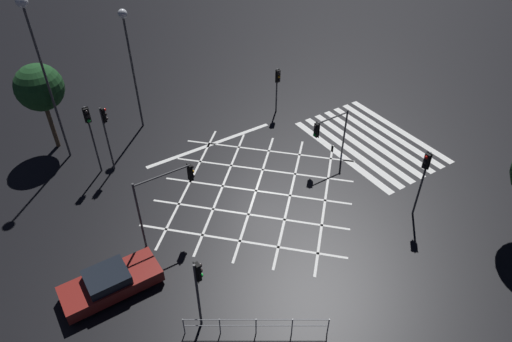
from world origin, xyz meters
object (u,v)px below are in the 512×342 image
Objects in this scene: waiting_car at (111,282)px; street_lamp_west at (128,44)px; traffic_light_median_south at (328,129)px; street_tree_near at (39,88)px; traffic_light_se_main at (278,82)px; traffic_light_sw_cross at (424,172)px; traffic_light_ne_cross at (106,126)px; traffic_light_median_north at (167,189)px; street_lamp_far at (34,42)px; traffic_light_nw_cross at (198,282)px; traffic_light_ne_main at (90,127)px.

street_lamp_west is at bearing 62.32° from waiting_car.
traffic_light_median_south is 0.57× the size of street_tree_near.
street_tree_near is (4.41, 14.75, 1.89)m from traffic_light_se_main.
traffic_light_ne_cross reaches higher than traffic_light_sw_cross.
traffic_light_median_north is 0.42× the size of street_lamp_far.
traffic_light_se_main is 18.15m from traffic_light_nw_cross.
traffic_light_median_south is at bearing -81.50° from traffic_light_sw_cross.
traffic_light_median_north is 11.41m from street_lamp_far.
street_lamp_west is (10.85, -2.62, 2.97)m from traffic_light_median_north.
street_lamp_far is (2.88, 14.38, 5.28)m from traffic_light_se_main.
waiting_car is (-13.35, 0.91, -3.73)m from street_tree_near.
street_lamp_far is at bearing -166.56° from street_tree_near.
traffic_light_sw_cross is at bearing -151.34° from street_lamp_west.
traffic_light_median_north is 0.51× the size of street_lamp_west.
traffic_light_se_main is at bearing -111.87° from street_lamp_west.
traffic_light_ne_main is at bearing -156.80° from street_lamp_far.
traffic_light_sw_cross reaches higher than traffic_light_nw_cross.
waiting_car is at bearing -110.29° from traffic_light_ne_cross.
traffic_light_ne_cross is at bearing -145.10° from street_lamp_far.
street_tree_near is at bearing -49.67° from traffic_light_sw_cross.
traffic_light_ne_cross is 5.77m from street_lamp_west.
street_lamp_west is 6.01m from street_tree_near.
traffic_light_ne_main is 1.05× the size of traffic_light_ne_cross.
traffic_light_se_main reaches higher than traffic_light_median_south.
traffic_light_se_main is at bearing 29.73° from waiting_car.
traffic_light_se_main is at bearing -89.81° from traffic_light_sw_cross.
traffic_light_nw_cross is at bearing -1.14° from traffic_light_sw_cross.
traffic_light_sw_cross is 0.72× the size of street_tree_near.
traffic_light_ne_main is at bearing -28.73° from traffic_light_median_south.
traffic_light_nw_cross is 0.87× the size of waiting_car.
traffic_light_median_north is at bearing -26.35° from traffic_light_sw_cross.
street_lamp_far reaches higher than waiting_car.
waiting_car is at bearing 173.84° from street_lamp_far.
street_lamp_far reaches higher than traffic_light_nw_cross.
traffic_light_nw_cross is (-6.14, 11.99, 0.39)m from traffic_light_median_south.
traffic_light_sw_cross is 0.41× the size of street_lamp_far.
street_lamp_far is (2.77, 1.19, 4.47)m from traffic_light_ne_main.
traffic_light_median_north is 11.55m from street_lamp_west.
traffic_light_ne_main reaches higher than traffic_light_se_main.
traffic_light_se_main is 18.13m from waiting_car.
traffic_light_sw_cross is at bearing -46.34° from traffic_light_ne_cross.
traffic_light_median_south is 13.23m from traffic_light_ne_cross.
traffic_light_median_north is at bearing 166.40° from street_lamp_west.
waiting_car is at bearing -15.20° from traffic_light_ne_main.
traffic_light_sw_cross reaches higher than traffic_light_median_south.
traffic_light_ne_main reaches higher than traffic_light_sw_cross.
traffic_light_median_south is 0.97× the size of traffic_light_se_main.
street_lamp_west reaches higher than traffic_light_ne_main.
traffic_light_nw_cross is at bearing -174.60° from street_lamp_far.
traffic_light_ne_cross is 1.11× the size of traffic_light_nw_cross.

